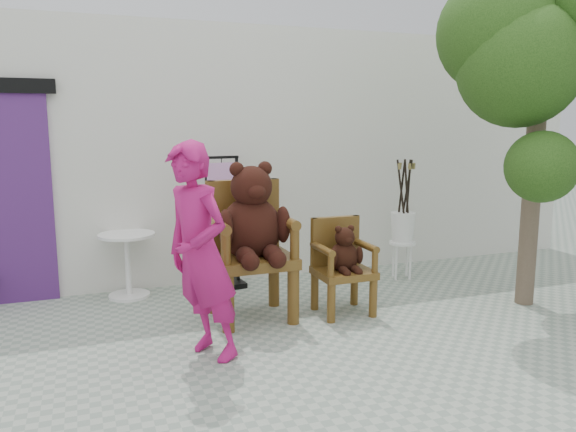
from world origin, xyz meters
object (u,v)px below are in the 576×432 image
at_px(chair_big, 251,229).
at_px(stool_bucket, 403,227).
at_px(chair_small, 342,258).
at_px(cafe_table, 128,257).
at_px(person, 201,254).
at_px(tree, 565,30).
at_px(display_stand, 223,238).

height_order(chair_big, stool_bucket, chair_big).
xyz_separation_m(chair_big, chair_small, (0.89, -0.16, -0.32)).
bearing_deg(cafe_table, chair_big, -45.38).
xyz_separation_m(cafe_table, stool_bucket, (3.19, -0.39, 0.20)).
relative_size(person, cafe_table, 2.48).
distance_m(chair_small, stool_bucket, 1.50).
bearing_deg(chair_big, person, -127.90).
relative_size(chair_small, person, 0.54).
distance_m(chair_big, tree, 3.52).
bearing_deg(person, chair_big, 113.33).
height_order(chair_small, person, person).
distance_m(chair_big, stool_bucket, 2.24).
xyz_separation_m(display_stand, stool_bucket, (2.13, -0.38, 0.06)).
bearing_deg(tree, chair_big, 164.31).
xyz_separation_m(chair_big, cafe_table, (-1.08, 1.09, -0.44)).
bearing_deg(person, cafe_table, 163.57).
distance_m(chair_big, display_stand, 1.12).
height_order(cafe_table, stool_bucket, stool_bucket).
relative_size(stool_bucket, tree, 0.41).
relative_size(person, stool_bucket, 1.20).
bearing_deg(tree, cafe_table, 154.34).
bearing_deg(display_stand, chair_big, -95.21).
relative_size(chair_big, cafe_table, 2.16).
xyz_separation_m(chair_big, person, (-0.65, -0.84, -0.00)).
xyz_separation_m(chair_small, display_stand, (-0.91, 1.25, 0.03)).
height_order(chair_small, tree, tree).
height_order(chair_big, chair_small, chair_big).
bearing_deg(chair_small, display_stand, 125.94).
distance_m(cafe_table, display_stand, 1.07).
relative_size(chair_small, display_stand, 0.62).
bearing_deg(stool_bucket, chair_big, -161.66).
bearing_deg(display_stand, stool_bucket, -16.18).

